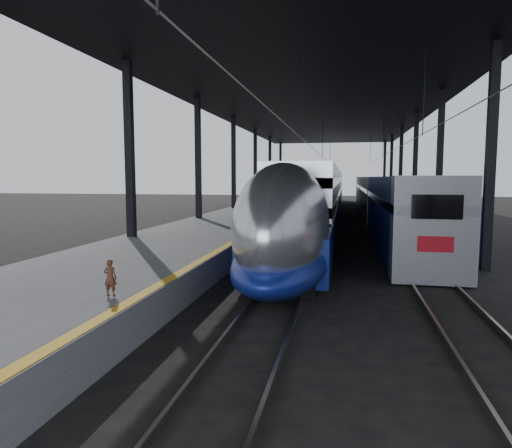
# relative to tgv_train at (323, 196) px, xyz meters

# --- Properties ---
(ground) EXTENTS (160.00, 160.00, 0.00)m
(ground) POSITION_rel_tgv_train_xyz_m (-2.00, -27.71, -2.06)
(ground) COLOR black
(ground) RESTS_ON ground
(platform) EXTENTS (6.00, 80.00, 1.00)m
(platform) POSITION_rel_tgv_train_xyz_m (-5.50, -7.71, -1.56)
(platform) COLOR #4C4C4F
(platform) RESTS_ON ground
(yellow_strip) EXTENTS (0.30, 80.00, 0.01)m
(yellow_strip) POSITION_rel_tgv_train_xyz_m (-2.70, -7.71, -1.05)
(yellow_strip) COLOR gold
(yellow_strip) RESTS_ON platform
(rails) EXTENTS (6.52, 80.00, 0.16)m
(rails) POSITION_rel_tgv_train_xyz_m (2.50, -7.71, -1.98)
(rails) COLOR slate
(rails) RESTS_ON ground
(canopy) EXTENTS (18.00, 75.00, 9.47)m
(canopy) POSITION_rel_tgv_train_xyz_m (-0.10, -7.71, 7.06)
(canopy) COLOR black
(canopy) RESTS_ON ground
(tgv_train) EXTENTS (3.07, 65.20, 4.40)m
(tgv_train) POSITION_rel_tgv_train_xyz_m (0.00, 0.00, 0.00)
(tgv_train) COLOR #ADB0B4
(tgv_train) RESTS_ON ground
(second_train) EXTENTS (2.77, 56.05, 3.82)m
(second_train) POSITION_rel_tgv_train_xyz_m (5.00, 1.08, -0.12)
(second_train) COLOR navy
(second_train) RESTS_ON ground
(child) EXTENTS (0.32, 0.22, 0.86)m
(child) POSITION_rel_tgv_train_xyz_m (-3.39, -32.77, -0.63)
(child) COLOR #462617
(child) RESTS_ON platform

